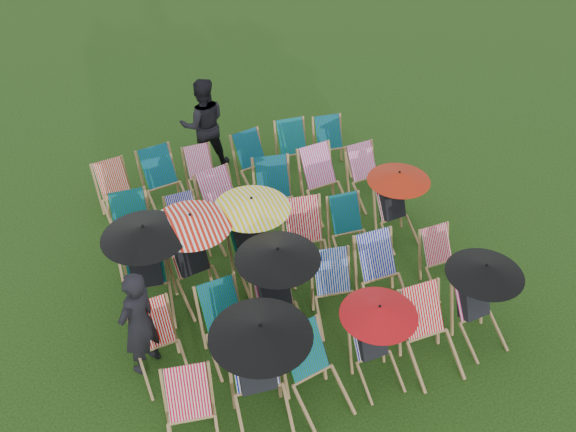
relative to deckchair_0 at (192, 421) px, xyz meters
name	(u,v)px	position (x,y,z in m)	size (l,w,h in m)	color
ground	(282,273)	(2.05, 2.31, -0.46)	(100.00, 100.00, 0.00)	black
deckchair_0	(192,421)	(0.00, 0.00, 0.00)	(0.76, 0.95, 0.93)	#9D7849
deckchair_1	(260,372)	(0.89, 0.13, 0.29)	(1.20, 1.27, 1.42)	#9D7849
deckchair_2	(317,375)	(1.57, 0.02, 0.02)	(0.78, 0.98, 0.97)	#9D7849
deckchair_3	(377,342)	(2.43, 0.10, 0.14)	(0.97, 1.01, 1.15)	#9D7849
deckchair_4	(432,335)	(3.19, 0.01, 0.03)	(0.68, 0.93, 0.99)	#9D7849
deckchair_5	(481,302)	(4.01, 0.15, 0.17)	(1.02, 1.07, 1.21)	#9D7849
deckchair_6	(159,346)	(-0.07, 1.21, -0.01)	(0.64, 0.87, 0.91)	#9D7849
deckchair_7	(228,327)	(0.82, 1.16, 0.01)	(0.67, 0.90, 0.95)	#9D7849
deckchair_8	(278,290)	(1.59, 1.33, 0.25)	(1.13, 1.18, 1.35)	#9D7849
deckchair_9	(336,293)	(2.40, 1.19, 0.00)	(0.75, 0.94, 0.92)	#9D7849
deckchair_10	(384,277)	(3.15, 1.19, 0.03)	(0.68, 0.93, 0.99)	#9D7849
deckchair_11	(444,262)	(4.16, 1.20, -0.05)	(0.55, 0.76, 0.82)	#9D7849
deckchair_12	(146,268)	(0.06, 2.39, 0.27)	(1.18, 1.25, 1.40)	#9D7849
deckchair_13	(194,255)	(0.75, 2.40, 0.26)	(1.15, 1.24, 1.37)	#9D7849
deckchair_14	(253,237)	(1.66, 2.47, 0.24)	(1.13, 1.20, 1.34)	#9D7849
deckchair_15	(307,241)	(2.46, 2.31, 0.04)	(0.81, 1.02, 1.01)	#9D7849
deckchair_16	(351,231)	(3.21, 2.32, -0.02)	(0.66, 0.87, 0.89)	#9D7849
deckchair_17	(397,205)	(4.08, 2.44, 0.15)	(0.99, 1.04, 1.17)	#9D7849
deckchair_18	(134,234)	(0.09, 3.48, 0.04)	(0.74, 0.98, 1.01)	#9D7849
deckchair_19	(187,227)	(0.91, 3.44, -0.06)	(0.55, 0.77, 0.82)	#9D7849
deckchair_20	(226,209)	(1.58, 3.51, 0.05)	(0.84, 1.05, 1.03)	#9D7849
deckchair_21	(276,197)	(2.44, 3.52, 0.04)	(0.83, 1.04, 1.01)	#9D7849
deckchair_22	(325,183)	(3.35, 3.54, 0.05)	(0.75, 0.99, 1.02)	#9D7849
deckchair_23	(369,177)	(4.16, 3.51, -0.01)	(0.64, 0.86, 0.90)	#9D7849
deckchair_24	(118,194)	(0.07, 4.67, -0.02)	(0.69, 0.89, 0.90)	#9D7849
deckchair_25	(165,184)	(0.85, 4.59, 0.03)	(0.77, 0.98, 0.99)	#9D7849
deckchair_26	(203,175)	(1.54, 4.71, -0.05)	(0.56, 0.77, 0.82)	#9D7849
deckchair_27	(257,164)	(2.50, 4.60, 0.00)	(0.75, 0.94, 0.93)	#9D7849
deckchair_28	(295,152)	(3.29, 4.68, 0.00)	(0.70, 0.92, 0.94)	#9D7849
deckchair_29	(332,147)	(3.99, 4.60, -0.01)	(0.71, 0.90, 0.90)	#9D7849
person_left	(139,323)	(-0.25, 1.37, 0.34)	(0.59, 0.38, 1.61)	black
person_rear	(204,124)	(1.86, 5.58, 0.42)	(0.86, 0.67, 1.77)	black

